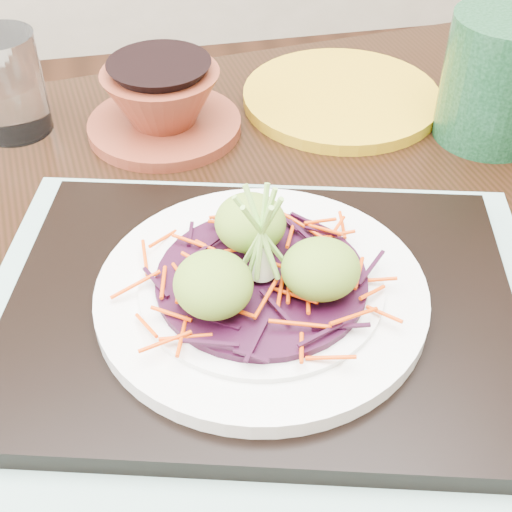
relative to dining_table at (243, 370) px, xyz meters
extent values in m
cube|color=black|center=(0.00, 0.00, 0.08)|extent=(1.32, 0.96, 0.04)
cube|color=black|center=(0.52, 0.42, -0.30)|extent=(0.07, 0.07, 0.73)
cube|color=#80A699|center=(0.01, -0.04, 0.10)|extent=(0.52, 0.45, 0.00)
cube|color=black|center=(0.01, -0.04, 0.11)|extent=(0.45, 0.38, 0.02)
cylinder|color=silver|center=(0.01, -0.04, 0.13)|extent=(0.25, 0.25, 0.01)
cylinder|color=silver|center=(0.01, -0.04, 0.14)|extent=(0.18, 0.18, 0.01)
cylinder|color=black|center=(0.01, -0.04, 0.14)|extent=(0.16, 0.16, 0.01)
ellipsoid|color=olive|center=(-0.03, -0.06, 0.17)|extent=(0.06, 0.06, 0.04)
ellipsoid|color=olive|center=(0.05, -0.06, 0.17)|extent=(0.06, 0.06, 0.04)
ellipsoid|color=olive|center=(0.01, 0.01, 0.17)|extent=(0.06, 0.06, 0.04)
cylinder|color=white|center=(-0.19, 0.29, 0.15)|extent=(0.09, 0.09, 0.11)
cylinder|color=maroon|center=(-0.03, 0.26, 0.11)|extent=(0.20, 0.20, 0.01)
cylinder|color=#AF8413|center=(0.17, 0.28, 0.11)|extent=(0.29, 0.29, 0.01)
cylinder|color=#1B4C2E|center=(0.30, 0.18, 0.17)|extent=(0.14, 0.14, 0.13)
camera|label=1|loc=(-0.07, -0.41, 0.51)|focal=50.00mm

